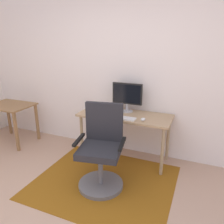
{
  "coord_description": "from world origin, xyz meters",
  "views": [
    {
      "loc": [
        1.26,
        -1.07,
        1.77
      ],
      "look_at": [
        0.12,
        1.6,
        0.82
      ],
      "focal_mm": 35.81,
      "sensor_mm": 36.0,
      "label": 1
    }
  ],
  "objects": [
    {
      "name": "keyboard",
      "position": [
        0.22,
        1.67,
        0.73
      ],
      "size": [
        0.43,
        0.13,
        0.02
      ],
      "primitive_type": "cube",
      "color": "white",
      "rests_on": "desk"
    },
    {
      "name": "area_rug",
      "position": [
        0.19,
        1.17,
        0.0
      ],
      "size": [
        1.75,
        1.48,
        0.01
      ],
      "primitive_type": "cube",
      "color": "brown",
      "rests_on": "ground"
    },
    {
      "name": "side_table",
      "position": [
        -1.82,
        1.64,
        0.58
      ],
      "size": [
        0.76,
        0.57,
        0.69
      ],
      "color": "olive",
      "rests_on": "ground"
    },
    {
      "name": "wall_back",
      "position": [
        0.0,
        2.2,
        1.3
      ],
      "size": [
        6.0,
        0.1,
        2.6
      ],
      "primitive_type": "cube",
      "color": "white",
      "rests_on": "ground"
    },
    {
      "name": "monitor",
      "position": [
        0.2,
        1.99,
        0.98
      ],
      "size": [
        0.46,
        0.18,
        0.44
      ],
      "color": "#B2B2B7",
      "rests_on": "desk"
    },
    {
      "name": "computer_mouse",
      "position": [
        0.54,
        1.7,
        0.74
      ],
      "size": [
        0.06,
        0.1,
        0.03
      ],
      "primitive_type": "ellipsoid",
      "color": "white",
      "rests_on": "desk"
    },
    {
      "name": "office_chair",
      "position": [
        0.18,
        1.13,
        0.43
      ],
      "size": [
        0.62,
        0.57,
        1.04
      ],
      "rotation": [
        0.0,
        0.0,
        0.19
      ],
      "color": "slate",
      "rests_on": "ground"
    },
    {
      "name": "cell_phone",
      "position": [
        -0.26,
        1.94,
        0.73
      ],
      "size": [
        0.09,
        0.15,
        0.01
      ],
      "primitive_type": "cube",
      "rotation": [
        0.0,
        0.0,
        -0.13
      ],
      "color": "black",
      "rests_on": "desk"
    },
    {
      "name": "desk",
      "position": [
        0.22,
        1.85,
        0.64
      ],
      "size": [
        1.35,
        0.56,
        0.72
      ],
      "color": "tan",
      "rests_on": "ground"
    },
    {
      "name": "coffee_cup",
      "position": [
        -0.21,
        1.7,
        0.77
      ],
      "size": [
        0.08,
        0.08,
        0.09
      ],
      "primitive_type": "cylinder",
      "color": "maroon",
      "rests_on": "desk"
    }
  ]
}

